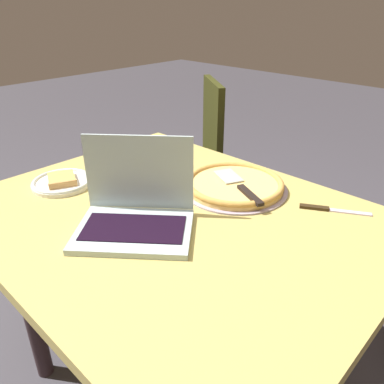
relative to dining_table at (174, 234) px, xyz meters
name	(u,v)px	position (x,y,z in m)	size (l,w,h in m)	color
ground_plane	(177,369)	(0.00, 0.00, -0.64)	(12.00, 12.00, 0.00)	#3F3C43
dining_table	(174,234)	(0.00, 0.00, 0.00)	(1.29, 1.03, 0.72)	tan
laptop	(136,210)	(-0.03, -0.12, 0.13)	(0.41, 0.40, 0.26)	#ABC0C1
pizza_plate	(62,182)	(-0.44, -0.13, 0.09)	(0.22, 0.22, 0.04)	silver
pizza_tray	(235,185)	(0.03, 0.27, 0.10)	(0.37, 0.37, 0.04)	#A493A5
table_knife	(328,209)	(0.34, 0.36, 0.08)	(0.20, 0.13, 0.01)	silver
chair_far	(195,153)	(-0.66, 0.80, -0.12)	(0.56, 0.56, 0.93)	#2E2F10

